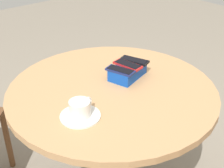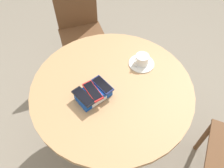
{
  "view_description": "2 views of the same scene",
  "coord_description": "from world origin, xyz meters",
  "px_view_note": "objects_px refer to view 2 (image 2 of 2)",
  "views": [
    {
      "loc": [
        0.79,
        0.93,
        1.48
      ],
      "look_at": [
        0.0,
        0.0,
        0.77
      ],
      "focal_mm": 50.0,
      "sensor_mm": 36.0,
      "label": 1
    },
    {
      "loc": [
        -0.3,
        -0.72,
        1.76
      ],
      "look_at": [
        0.0,
        0.0,
        0.77
      ],
      "focal_mm": 35.0,
      "sensor_mm": 36.0,
      "label": 2
    }
  ],
  "objects_px": {
    "phone_navy": "(103,85)",
    "saucer": "(141,64)",
    "phone_red": "(93,91)",
    "coffee_cup": "(142,60)",
    "phone_black": "(83,97)",
    "round_table": "(112,97)",
    "phone_box": "(93,94)",
    "chair_far_side": "(81,32)"
  },
  "relations": [
    {
      "from": "phone_box",
      "to": "phone_navy",
      "type": "xyz_separation_m",
      "value": [
        0.06,
        0.02,
        0.03
      ]
    },
    {
      "from": "saucer",
      "to": "coffee_cup",
      "type": "height_order",
      "value": "coffee_cup"
    },
    {
      "from": "phone_red",
      "to": "saucer",
      "type": "height_order",
      "value": "phone_red"
    },
    {
      "from": "phone_black",
      "to": "saucer",
      "type": "relative_size",
      "value": 0.93
    },
    {
      "from": "coffee_cup",
      "to": "phone_box",
      "type": "bearing_deg",
      "value": -161.58
    },
    {
      "from": "phone_box",
      "to": "coffee_cup",
      "type": "height_order",
      "value": "coffee_cup"
    },
    {
      "from": "chair_far_side",
      "to": "phone_black",
      "type": "bearing_deg",
      "value": -105.3
    },
    {
      "from": "phone_box",
      "to": "chair_far_side",
      "type": "height_order",
      "value": "chair_far_side"
    },
    {
      "from": "chair_far_side",
      "to": "phone_red",
      "type": "bearing_deg",
      "value": -102.07
    },
    {
      "from": "round_table",
      "to": "coffee_cup",
      "type": "height_order",
      "value": "coffee_cup"
    },
    {
      "from": "round_table",
      "to": "phone_black",
      "type": "xyz_separation_m",
      "value": [
        -0.19,
        -0.05,
        0.17
      ]
    },
    {
      "from": "phone_black",
      "to": "phone_navy",
      "type": "distance_m",
      "value": 0.13
    },
    {
      "from": "coffee_cup",
      "to": "chair_far_side",
      "type": "distance_m",
      "value": 0.86
    },
    {
      "from": "coffee_cup",
      "to": "chair_far_side",
      "type": "xyz_separation_m",
      "value": [
        -0.17,
        0.78,
        -0.3
      ]
    },
    {
      "from": "phone_navy",
      "to": "coffee_cup",
      "type": "distance_m",
      "value": 0.32
    },
    {
      "from": "phone_black",
      "to": "chair_far_side",
      "type": "relative_size",
      "value": 0.16
    },
    {
      "from": "phone_black",
      "to": "phone_navy",
      "type": "xyz_separation_m",
      "value": [
        0.12,
        0.03,
        0.0
      ]
    },
    {
      "from": "chair_far_side",
      "to": "round_table",
      "type": "bearing_deg",
      "value": -94.29
    },
    {
      "from": "phone_red",
      "to": "chair_far_side",
      "type": "xyz_separation_m",
      "value": [
        0.19,
        0.91,
        -0.32
      ]
    },
    {
      "from": "round_table",
      "to": "chair_far_side",
      "type": "bearing_deg",
      "value": 85.71
    },
    {
      "from": "phone_red",
      "to": "coffee_cup",
      "type": "relative_size",
      "value": 1.31
    },
    {
      "from": "saucer",
      "to": "coffee_cup",
      "type": "xyz_separation_m",
      "value": [
        -0.0,
        -0.0,
        0.04
      ]
    },
    {
      "from": "phone_navy",
      "to": "phone_black",
      "type": "bearing_deg",
      "value": -164.43
    },
    {
      "from": "coffee_cup",
      "to": "chair_far_side",
      "type": "height_order",
      "value": "chair_far_side"
    },
    {
      "from": "round_table",
      "to": "phone_box",
      "type": "xyz_separation_m",
      "value": [
        -0.13,
        -0.03,
        0.14
      ]
    },
    {
      "from": "phone_red",
      "to": "phone_black",
      "type": "bearing_deg",
      "value": -166.1
    },
    {
      "from": "round_table",
      "to": "coffee_cup",
      "type": "distance_m",
      "value": 0.3
    },
    {
      "from": "phone_navy",
      "to": "saucer",
      "type": "xyz_separation_m",
      "value": [
        0.3,
        0.11,
        -0.06
      ]
    },
    {
      "from": "phone_box",
      "to": "saucer",
      "type": "xyz_separation_m",
      "value": [
        0.37,
        0.12,
        -0.02
      ]
    },
    {
      "from": "phone_navy",
      "to": "saucer",
      "type": "relative_size",
      "value": 0.9
    },
    {
      "from": "round_table",
      "to": "phone_box",
      "type": "height_order",
      "value": "phone_box"
    },
    {
      "from": "phone_black",
      "to": "phone_red",
      "type": "bearing_deg",
      "value": 13.9
    },
    {
      "from": "phone_navy",
      "to": "saucer",
      "type": "bearing_deg",
      "value": 19.11
    },
    {
      "from": "round_table",
      "to": "coffee_cup",
      "type": "xyz_separation_m",
      "value": [
        0.24,
        0.09,
        0.15
      ]
    },
    {
      "from": "phone_red",
      "to": "phone_navy",
      "type": "xyz_separation_m",
      "value": [
        0.07,
        0.02,
        -0.0
      ]
    },
    {
      "from": "round_table",
      "to": "saucer",
      "type": "bearing_deg",
      "value": 20.56
    },
    {
      "from": "chair_far_side",
      "to": "coffee_cup",
      "type": "bearing_deg",
      "value": -77.46
    },
    {
      "from": "phone_box",
      "to": "coffee_cup",
      "type": "distance_m",
      "value": 0.38
    },
    {
      "from": "phone_box",
      "to": "phone_red",
      "type": "distance_m",
      "value": 0.03
    },
    {
      "from": "coffee_cup",
      "to": "round_table",
      "type": "bearing_deg",
      "value": -159.38
    },
    {
      "from": "phone_box",
      "to": "round_table",
      "type": "bearing_deg",
      "value": 14.07
    },
    {
      "from": "round_table",
      "to": "saucer",
      "type": "height_order",
      "value": "saucer"
    }
  ]
}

